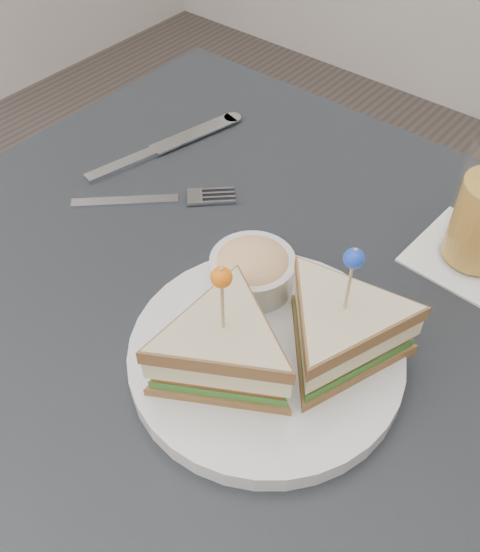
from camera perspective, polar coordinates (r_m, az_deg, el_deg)
name	(u,v)px	position (r m, az deg, el deg)	size (l,w,h in m)	color
table	(227,357)	(0.67, -1.21, -7.50)	(0.80, 0.80, 0.75)	black
plate_meal	(275,336)	(0.54, 3.29, -5.54)	(0.28, 0.27, 0.15)	silver
cutlery_fork	(162,199)	(0.74, -7.23, 7.11)	(0.15, 0.15, 0.01)	silver
cutlery_knife	(161,148)	(0.82, -7.39, 11.66)	(0.07, 0.23, 0.01)	silver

